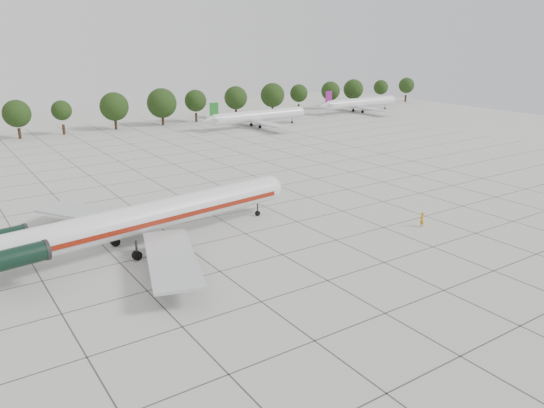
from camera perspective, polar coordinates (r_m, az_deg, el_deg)
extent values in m
plane|color=beige|center=(66.40, -2.86, -3.22)|extent=(260.00, 260.00, 0.00)
cube|color=#383838|center=(78.93, -8.52, 0.04)|extent=(170.00, 170.00, 0.02)
cylinder|color=silver|center=(63.00, -13.18, -1.36)|extent=(37.20, 8.13, 3.40)
sphere|color=silver|center=(73.03, -0.34, 1.74)|extent=(3.40, 3.40, 3.40)
cube|color=maroon|center=(64.53, -13.89, -1.20)|extent=(35.76, 4.69, 0.57)
cube|color=maroon|center=(61.64, -12.39, -1.98)|extent=(35.76, 4.69, 0.57)
cube|color=#B7BABC|center=(70.43, -18.56, -1.00)|extent=(12.27, 15.58, 0.31)
cube|color=#B7BABC|center=(54.73, -10.76, -5.72)|extent=(9.19, 16.16, 0.31)
cube|color=black|center=(60.07, -26.87, -3.50)|extent=(2.42, 1.62, 0.26)
cylinder|color=black|center=(60.74, -27.05, -3.31)|extent=(5.15, 2.57, 1.96)
cube|color=black|center=(55.83, -25.60, -4.86)|extent=(2.42, 1.62, 0.26)
cylinder|color=black|center=(55.18, -25.38, -5.09)|extent=(5.15, 2.57, 1.96)
cylinder|color=black|center=(72.52, -1.57, -0.55)|extent=(0.23, 0.23, 1.96)
cylinder|color=black|center=(72.72, -1.56, -1.01)|extent=(0.75, 0.38, 0.72)
cylinder|color=black|center=(64.77, -16.57, -3.24)|extent=(0.28, 0.28, 1.85)
cylinder|color=black|center=(65.06, -16.51, -3.92)|extent=(1.10, 0.74, 1.03)
cylinder|color=black|center=(60.23, -14.38, -4.65)|extent=(0.28, 0.28, 1.85)
cylinder|color=black|center=(60.54, -14.32, -5.38)|extent=(1.10, 0.74, 1.03)
imported|color=#BC7C0B|center=(71.08, 15.81, -1.62)|extent=(0.76, 0.54, 1.95)
cylinder|color=silver|center=(144.69, -1.45, 9.47)|extent=(27.20, 3.00, 3.00)
cube|color=#B7BABC|center=(144.34, -1.79, 8.96)|extent=(3.50, 27.20, 0.25)
cube|color=#17691E|center=(137.64, -6.25, 10.04)|extent=(2.40, 0.25, 3.60)
cylinder|color=black|center=(146.40, -2.25, 8.53)|extent=(0.80, 0.45, 0.80)
cylinder|color=black|center=(142.72, -1.30, 8.30)|extent=(0.80, 0.45, 0.80)
cylinder|color=silver|center=(176.01, 9.51, 10.70)|extent=(27.20, 3.00, 3.00)
cube|color=#B7BABC|center=(175.47, 9.25, 10.30)|extent=(3.50, 27.20, 0.25)
cube|color=#79166B|center=(166.83, 6.11, 11.37)|extent=(2.40, 0.25, 3.60)
cylinder|color=black|center=(177.25, 8.73, 9.94)|extent=(0.80, 0.45, 0.80)
cylinder|color=black|center=(174.07, 9.72, 9.75)|extent=(0.80, 0.45, 0.80)
cylinder|color=#332114|center=(141.48, -25.51, 6.86)|extent=(0.70, 0.70, 2.50)
sphere|color=black|center=(140.80, -25.77, 8.75)|extent=(6.50, 6.50, 6.50)
cylinder|color=#332114|center=(143.29, -21.49, 7.47)|extent=(0.70, 0.70, 2.50)
sphere|color=black|center=(142.62, -21.71, 9.34)|extent=(4.93, 4.93, 4.93)
cylinder|color=#332114|center=(146.65, -16.45, 8.18)|extent=(0.70, 0.70, 2.50)
sphere|color=black|center=(146.00, -16.61, 10.01)|extent=(7.40, 7.40, 7.40)
cylinder|color=#332114|center=(151.09, -11.66, 8.79)|extent=(0.70, 0.70, 2.50)
sphere|color=black|center=(150.46, -11.77, 10.58)|extent=(8.08, 8.08, 8.08)
cylinder|color=#332114|center=(155.21, -8.15, 9.20)|extent=(0.70, 0.70, 2.50)
sphere|color=black|center=(154.59, -8.23, 10.94)|extent=(6.17, 6.17, 6.17)
cylinder|color=#332114|center=(161.34, -3.89, 9.66)|extent=(0.70, 0.70, 2.50)
sphere|color=black|center=(160.75, -3.92, 11.33)|extent=(6.82, 6.82, 6.82)
cylinder|color=#332114|center=(168.28, 0.06, 10.03)|extent=(0.70, 0.70, 2.50)
sphere|color=black|center=(167.71, 0.06, 11.64)|extent=(7.44, 7.44, 7.44)
cylinder|color=#332114|center=(174.14, 2.88, 10.26)|extent=(0.70, 0.70, 2.50)
sphere|color=black|center=(173.59, 2.90, 11.82)|extent=(5.66, 5.66, 5.66)
cylinder|color=#332114|center=(182.29, 6.26, 10.52)|extent=(0.70, 0.70, 2.50)
sphere|color=black|center=(181.76, 6.31, 12.00)|extent=(6.25, 6.25, 6.25)
cylinder|color=#332114|center=(188.97, 8.67, 10.67)|extent=(0.70, 0.70, 2.50)
sphere|color=black|center=(188.47, 8.74, 12.10)|extent=(6.79, 6.79, 6.79)
cylinder|color=#332114|center=(198.07, 11.55, 10.84)|extent=(0.70, 0.70, 2.50)
sphere|color=black|center=(197.59, 11.63, 12.20)|extent=(5.16, 5.16, 5.16)
cylinder|color=#332114|center=(207.61, 14.16, 10.96)|extent=(0.70, 0.70, 2.50)
sphere|color=black|center=(207.15, 14.26, 12.26)|extent=(5.68, 5.68, 5.68)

